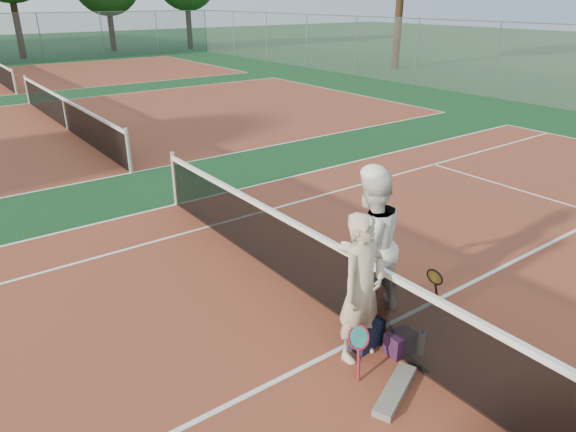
{
  "coord_description": "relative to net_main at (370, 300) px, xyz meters",
  "views": [
    {
      "loc": [
        -3.96,
        -3.68,
        3.89
      ],
      "look_at": [
        0.0,
        1.67,
        1.05
      ],
      "focal_mm": 32.0,
      "sensor_mm": 36.0,
      "label": 1
    }
  ],
  "objects": [
    {
      "name": "court_main",
      "position": [
        0.0,
        0.0,
        -0.51
      ],
      "size": [
        23.77,
        10.97,
        0.01
      ],
      "primitive_type": "cube",
      "color": "brown",
      "rests_on": "ground"
    },
    {
      "name": "net_far_a",
      "position": [
        0.0,
        13.5,
        0.0
      ],
      "size": [
        0.1,
        10.98,
        1.02
      ],
      "primitive_type": null,
      "color": "black",
      "rests_on": "ground"
    },
    {
      "name": "court_far_a",
      "position": [
        0.0,
        13.5,
        -0.51
      ],
      "size": [
        23.77,
        10.97,
        0.01
      ],
      "primitive_type": "cube",
      "color": "brown",
      "rests_on": "ground"
    },
    {
      "name": "net_cover_canvas",
      "position": [
        -0.5,
        -0.92,
        -0.47
      ],
      "size": [
        0.86,
        0.52,
        0.09
      ],
      "primitive_type": "cube",
      "rotation": [
        0.0,
        0.0,
        0.41
      ],
      "color": "slate",
      "rests_on": "ground"
    },
    {
      "name": "player_b",
      "position": [
        0.35,
        0.42,
        0.49
      ],
      "size": [
        1.02,
        0.82,
        1.99
      ],
      "primitive_type": "imported",
      "rotation": [
        0.0,
        0.0,
        3.07
      ],
      "color": "white",
      "rests_on": "ground"
    },
    {
      "name": "racket_red",
      "position": [
        -0.53,
        -0.36,
        -0.24
      ],
      "size": [
        0.41,
        0.42,
        0.54
      ],
      "primitive_type": null,
      "rotation": [
        0.0,
        0.0,
        0.88
      ],
      "color": "maroon",
      "rests_on": "ground"
    },
    {
      "name": "racket_black_held",
      "position": [
        1.18,
        -0.04,
        -0.22
      ],
      "size": [
        0.29,
        0.31,
        0.57
      ],
      "primitive_type": null,
      "rotation": [
        0.0,
        0.0,
        3.31
      ],
      "color": "black",
      "rests_on": "ground"
    },
    {
      "name": "ground",
      "position": [
        0.0,
        0.0,
        -0.51
      ],
      "size": [
        130.0,
        130.0,
        0.0
      ],
      "primitive_type": "plane",
      "color": "#0F391A",
      "rests_on": "ground"
    },
    {
      "name": "player_a",
      "position": [
        -0.35,
        -0.19,
        0.39
      ],
      "size": [
        0.71,
        0.51,
        1.8
      ],
      "primitive_type": "imported",
      "rotation": [
        0.0,
        0.0,
        0.13
      ],
      "color": "#C1B195",
      "rests_on": "ground"
    },
    {
      "name": "sports_bag_navy",
      "position": [
        -0.16,
        -0.11,
        -0.34
      ],
      "size": [
        0.45,
        0.33,
        0.33
      ],
      "primitive_type": "cube",
      "rotation": [
        0.0,
        0.0,
        0.1
      ],
      "color": "black",
      "rests_on": "ground"
    },
    {
      "name": "net_main",
      "position": [
        0.0,
        0.0,
        0.0
      ],
      "size": [
        0.1,
        10.98,
        1.02
      ],
      "primitive_type": null,
      "color": "black",
      "rests_on": "ground"
    },
    {
      "name": "sports_bag_purple",
      "position": [
        0.07,
        -0.47,
        -0.37
      ],
      "size": [
        0.35,
        0.25,
        0.28
      ],
      "primitive_type": "cube",
      "rotation": [
        0.0,
        0.0,
        -0.05
      ],
      "color": "#29102C",
      "rests_on": "ground"
    },
    {
      "name": "racket_spare",
      "position": [
        0.05,
        -0.45,
        -0.46
      ],
      "size": [
        0.28,
        0.6,
        0.1
      ],
      "primitive_type": null,
      "rotation": [
        0.0,
        0.0,
        1.59
      ],
      "color": "black",
      "rests_on": "ground"
    },
    {
      "name": "water_bottle",
      "position": [
        0.24,
        -0.63,
        -0.36
      ],
      "size": [
        0.09,
        0.09,
        0.3
      ],
      "primitive_type": "cylinder",
      "color": "#C9EAFF",
      "rests_on": "ground"
    },
    {
      "name": "fence_right",
      "position": [
        16.0,
        6.75,
        0.99
      ],
      "size": [
        0.06,
        54.5,
        3.0
      ],
      "primitive_type": null,
      "rotation": [
        0.0,
        0.0,
        1.57
      ],
      "color": "slate",
      "rests_on": "ground"
    }
  ]
}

